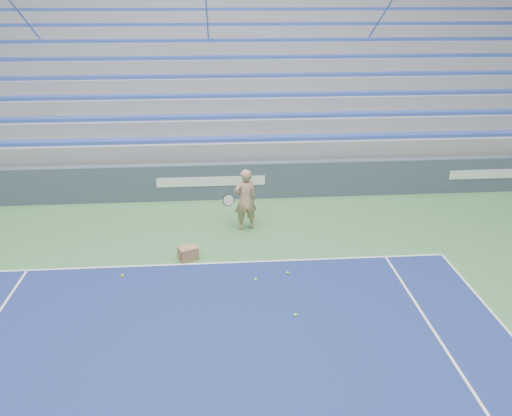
{
  "coord_description": "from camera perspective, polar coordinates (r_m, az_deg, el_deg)",
  "views": [
    {
      "loc": [
        0.27,
        1.81,
        5.74
      ],
      "look_at": [
        1.08,
        12.38,
        1.15
      ],
      "focal_mm": 35.0,
      "sensor_mm": 36.0,
      "label": 1
    }
  ],
  "objects": [
    {
      "name": "tennis_ball_1",
      "position": [
        10.9,
        -0.04,
        -8.18
      ],
      "size": [
        0.07,
        0.07,
        0.07
      ],
      "primitive_type": "sphere",
      "color": "#C0F231",
      "rests_on": "ground"
    },
    {
      "name": "bleachers",
      "position": [
        20.08,
        -5.24,
        13.6
      ],
      "size": [
        31.0,
        9.15,
        7.3
      ],
      "color": "gray",
      "rests_on": "ground"
    },
    {
      "name": "tennis_ball_2",
      "position": [
        9.85,
        4.54,
        -12.09
      ],
      "size": [
        0.07,
        0.07,
        0.07
      ],
      "primitive_type": "sphere",
      "color": "#C0F231",
      "rests_on": "ground"
    },
    {
      "name": "tennis_player",
      "position": [
        12.87,
        -1.24,
        0.95
      ],
      "size": [
        0.94,
        0.87,
        1.65
      ],
      "color": "tan",
      "rests_on": "ground"
    },
    {
      "name": "ball_box",
      "position": [
        11.78,
        -7.77,
        -5.13
      ],
      "size": [
        0.51,
        0.46,
        0.32
      ],
      "color": "#926B46",
      "rests_on": "ground"
    },
    {
      "name": "tennis_ball_0",
      "position": [
        11.16,
        3.65,
        -7.42
      ],
      "size": [
        0.07,
        0.07,
        0.07
      ],
      "primitive_type": "sphere",
      "color": "#C0F231",
      "rests_on": "ground"
    },
    {
      "name": "sponsor_barrier",
      "position": [
        15.01,
        -5.14,
        3.06
      ],
      "size": [
        30.0,
        0.32,
        1.1
      ],
      "color": "#3C495B",
      "rests_on": "ground"
    },
    {
      "name": "tennis_ball_3",
      "position": [
        11.42,
        -15.02,
        -7.47
      ],
      "size": [
        0.07,
        0.07,
        0.07
      ],
      "primitive_type": "sphere",
      "color": "#C0F231",
      "rests_on": "ground"
    }
  ]
}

